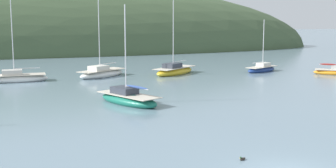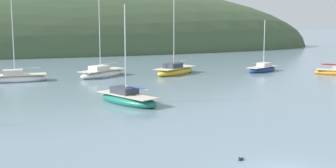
# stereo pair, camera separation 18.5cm
# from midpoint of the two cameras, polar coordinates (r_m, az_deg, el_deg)

# --- Properties ---
(sailboat_navy_dinghy) EXTENTS (6.53, 2.54, 9.18)m
(sailboat_navy_dinghy) POSITION_cam_midpoint_polar(r_m,az_deg,el_deg) (51.41, -18.70, 0.72)
(sailboat_navy_dinghy) COLOR white
(sailboat_navy_dinghy) RESTS_ON ground
(sailboat_cream_ketch) EXTENTS (4.93, 4.23, 5.73)m
(sailboat_cream_ketch) POSITION_cam_midpoint_polar(r_m,az_deg,el_deg) (58.37, 20.30, 1.46)
(sailboat_cream_ketch) COLOR orange
(sailboat_cream_ketch) RESTS_ON ground
(sailboat_red_portside) EXTENTS (6.85, 6.25, 9.84)m
(sailboat_red_portside) POSITION_cam_midpoint_polar(r_m,az_deg,el_deg) (55.06, 0.74, 1.69)
(sailboat_red_portside) COLOR gold
(sailboat_red_portside) RESTS_ON ground
(sailboat_teal_outer) EXTENTS (5.54, 4.14, 6.79)m
(sailboat_teal_outer) POSITION_cam_midpoint_polar(r_m,az_deg,el_deg) (58.85, 11.70, 1.88)
(sailboat_teal_outer) COLOR navy
(sailboat_teal_outer) RESTS_ON ground
(sailboat_orange_cutter) EXTENTS (4.99, 6.73, 8.20)m
(sailboat_orange_cutter) POSITION_cam_midpoint_polar(r_m,az_deg,el_deg) (36.63, -5.21, -1.88)
(sailboat_orange_cutter) COLOR #196B56
(sailboat_orange_cutter) RESTS_ON ground
(sailboat_yellow_far) EXTENTS (6.66, 5.93, 9.46)m
(sailboat_yellow_far) POSITION_cam_midpoint_polar(r_m,az_deg,el_deg) (53.26, -8.51, 1.35)
(sailboat_yellow_far) COLOR white
(sailboat_yellow_far) RESTS_ON ground
(duck_straggler) EXTENTS (0.41, 0.31, 0.24)m
(duck_straggler) POSITION_cam_midpoint_polar(r_m,az_deg,el_deg) (22.79, 9.19, -9.37)
(duck_straggler) COLOR #2D2823
(duck_straggler) RESTS_ON ground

